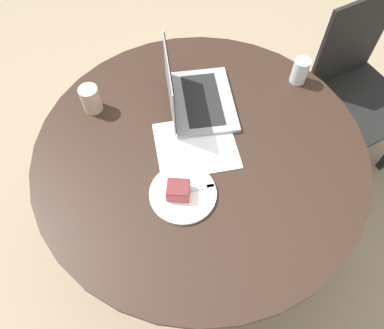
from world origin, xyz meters
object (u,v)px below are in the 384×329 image
object	(u,v)px
chair	(354,91)
laptop	(194,97)
plate	(183,194)
coffee_glass	(91,99)

from	to	relation	value
chair	laptop	distance (m)	0.88
chair	plate	distance (m)	1.11
coffee_glass	chair	bearing A→B (deg)	161.76
coffee_glass	laptop	distance (m)	0.40
coffee_glass	laptop	size ratio (longest dim) A/B	0.26
plate	coffee_glass	distance (m)	0.53
plate	coffee_glass	xyz separation A→B (m)	(0.10, -0.52, 0.05)
coffee_glass	plate	bearing A→B (deg)	100.44
chair	laptop	world-z (taller)	laptop
chair	plate	size ratio (longest dim) A/B	3.98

